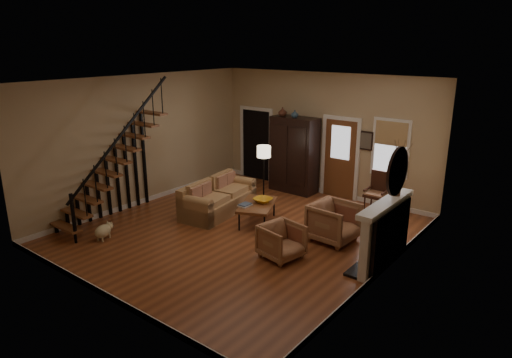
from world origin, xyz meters
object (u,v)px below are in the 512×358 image
Objects in this scene: sofa at (218,197)px; floor_lamp at (264,175)px; coffee_table at (257,213)px; armoire at (294,155)px; armchair_left at (282,241)px; side_chair at (376,193)px; armchair_right at (334,222)px.

floor_lamp is at bearing 61.34° from sofa.
coffee_table is at bearing -59.13° from floor_lamp.
armoire reaches higher than sofa.
coffee_table is at bearing -75.38° from armoire.
armoire is 4.27m from armchair_left.
coffee_table is 1.21× the size of side_chair.
armoire is at bearing 104.62° from coffee_table.
armoire is at bearing 51.08° from armchair_right.
armchair_right reaches higher than coffee_table.
coffee_table is 1.90m from armchair_right.
sofa is 1.18m from coffee_table.
armchair_right is at bearing -2.90° from sofa.
side_chair is at bearing 4.24° from armchair_left.
coffee_table is (0.66, -2.52, -0.81)m from armoire.
side_chair is (0.42, 3.44, 0.17)m from armchair_left.
side_chair is at bearing 23.74° from floor_lamp.
coffee_table is 0.81× the size of floor_lamp.
side_chair is (0.01, 2.11, 0.09)m from armchair_right.
coffee_table is 1.35× the size of armchair_right.
side_chair is (2.60, 1.14, -0.26)m from floor_lamp.
armchair_left is at bearing -29.83° from sofa.
sofa is at bearing -142.30° from side_chair.
armoire is at bearing 175.52° from side_chair.
armchair_right is 0.90× the size of side_chair.
floor_lamp is 2.85m from side_chair.
side_chair is at bearing 50.77° from coffee_table.
coffee_table is 1.47m from floor_lamp.
floor_lamp is at bearing 72.86° from armchair_right.
floor_lamp is 1.50× the size of side_chair.
armchair_left is (2.13, -3.64, -0.71)m from armoire.
coffee_table is 1.85m from armchair_left.
side_chair is at bearing -4.48° from armoire.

